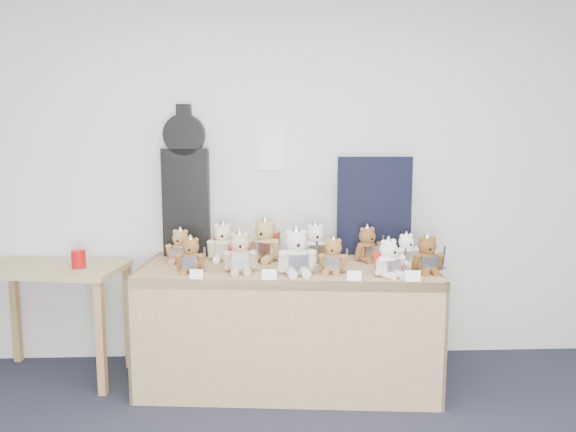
{
  "coord_description": "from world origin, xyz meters",
  "views": [
    {
      "loc": [
        -0.13,
        -1.61,
        1.67
      ],
      "look_at": [
        0.03,
        1.92,
        1.15
      ],
      "focal_mm": 35.0,
      "sensor_mm": 36.0,
      "label": 1
    }
  ],
  "objects_px": {
    "teddy_front_far_right": "(389,259)",
    "teddy_front_end": "(427,256)",
    "guitar_case": "(186,183)",
    "teddy_front_right": "(333,257)",
    "teddy_front_left": "(240,254)",
    "teddy_back_centre_left": "(265,242)",
    "teddy_back_centre_right": "(315,244)",
    "teddy_front_centre": "(297,254)",
    "display_table": "(288,294)",
    "side_table": "(53,284)",
    "teddy_front_far_left": "(191,256)",
    "teddy_back_end": "(406,250)",
    "red_cup": "(79,259)",
    "teddy_back_far_left": "(180,247)",
    "teddy_back_left": "(223,243)",
    "teddy_back_right": "(368,245)"
  },
  "relations": [
    {
      "from": "red_cup",
      "to": "teddy_front_right",
      "type": "xyz_separation_m",
      "value": [
        1.66,
        -0.27,
        0.06
      ]
    },
    {
      "from": "teddy_front_end",
      "to": "teddy_front_centre",
      "type": "bearing_deg",
      "value": 178.59
    },
    {
      "from": "teddy_front_far_right",
      "to": "teddy_front_end",
      "type": "bearing_deg",
      "value": -8.45
    },
    {
      "from": "guitar_case",
      "to": "teddy_back_far_left",
      "type": "height_order",
      "value": "guitar_case"
    },
    {
      "from": "teddy_front_end",
      "to": "teddy_back_left",
      "type": "relative_size",
      "value": 0.9
    },
    {
      "from": "teddy_front_left",
      "to": "teddy_front_far_right",
      "type": "xyz_separation_m",
      "value": [
        0.91,
        -0.15,
        -0.01
      ]
    },
    {
      "from": "teddy_front_far_right",
      "to": "teddy_back_end",
      "type": "height_order",
      "value": "teddy_front_far_right"
    },
    {
      "from": "guitar_case",
      "to": "teddy_front_centre",
      "type": "relative_size",
      "value": 3.28
    },
    {
      "from": "teddy_front_far_right",
      "to": "teddy_back_left",
      "type": "relative_size",
      "value": 0.89
    },
    {
      "from": "teddy_back_far_left",
      "to": "side_table",
      "type": "bearing_deg",
      "value": -170.15
    },
    {
      "from": "teddy_front_far_left",
      "to": "teddy_back_centre_right",
      "type": "height_order",
      "value": "teddy_back_centre_right"
    },
    {
      "from": "teddy_front_far_left",
      "to": "teddy_back_left",
      "type": "bearing_deg",
      "value": 63.3
    },
    {
      "from": "teddy_front_far_right",
      "to": "teddy_front_end",
      "type": "relative_size",
      "value": 0.99
    },
    {
      "from": "teddy_back_far_left",
      "to": "teddy_back_left",
      "type": "bearing_deg",
      "value": 20.08
    },
    {
      "from": "teddy_front_far_right",
      "to": "teddy_back_left",
      "type": "distance_m",
      "value": 1.15
    },
    {
      "from": "teddy_front_far_left",
      "to": "teddy_back_right",
      "type": "height_order",
      "value": "teddy_back_right"
    },
    {
      "from": "red_cup",
      "to": "teddy_back_centre_left",
      "type": "bearing_deg",
      "value": 4.16
    },
    {
      "from": "side_table",
      "to": "teddy_back_end",
      "type": "distance_m",
      "value": 2.4
    },
    {
      "from": "side_table",
      "to": "teddy_front_right",
      "type": "height_order",
      "value": "teddy_front_right"
    },
    {
      "from": "teddy_back_centre_left",
      "to": "teddy_back_centre_right",
      "type": "height_order",
      "value": "teddy_back_centre_left"
    },
    {
      "from": "teddy_front_left",
      "to": "teddy_back_far_left",
      "type": "relative_size",
      "value": 1.13
    },
    {
      "from": "teddy_back_left",
      "to": "teddy_front_end",
      "type": "bearing_deg",
      "value": -16.37
    },
    {
      "from": "teddy_front_centre",
      "to": "teddy_back_right",
      "type": "height_order",
      "value": "teddy_front_centre"
    },
    {
      "from": "teddy_front_end",
      "to": "teddy_back_far_left",
      "type": "distance_m",
      "value": 1.63
    },
    {
      "from": "display_table",
      "to": "side_table",
      "type": "relative_size",
      "value": 1.96
    },
    {
      "from": "teddy_back_end",
      "to": "teddy_front_left",
      "type": "bearing_deg",
      "value": 170.71
    },
    {
      "from": "red_cup",
      "to": "side_table",
      "type": "bearing_deg",
      "value": 160.41
    },
    {
      "from": "teddy_back_centre_left",
      "to": "side_table",
      "type": "bearing_deg",
      "value": -159.05
    },
    {
      "from": "red_cup",
      "to": "teddy_front_end",
      "type": "height_order",
      "value": "teddy_front_end"
    },
    {
      "from": "side_table",
      "to": "teddy_front_right",
      "type": "relative_size",
      "value": 4.09
    },
    {
      "from": "guitar_case",
      "to": "teddy_front_end",
      "type": "xyz_separation_m",
      "value": [
        1.57,
        -0.58,
        -0.42
      ]
    },
    {
      "from": "teddy_front_centre",
      "to": "teddy_front_right",
      "type": "relative_size",
      "value": 1.3
    },
    {
      "from": "side_table",
      "to": "teddy_back_left",
      "type": "height_order",
      "value": "teddy_back_left"
    },
    {
      "from": "teddy_front_left",
      "to": "teddy_front_end",
      "type": "relative_size",
      "value": 1.09
    },
    {
      "from": "teddy_front_far_right",
      "to": "teddy_back_far_left",
      "type": "bearing_deg",
      "value": 137.22
    },
    {
      "from": "teddy_front_right",
      "to": "teddy_back_far_left",
      "type": "bearing_deg",
      "value": 177.04
    },
    {
      "from": "teddy_back_end",
      "to": "teddy_back_far_left",
      "type": "relative_size",
      "value": 0.92
    },
    {
      "from": "teddy_front_far_right",
      "to": "teddy_back_end",
      "type": "xyz_separation_m",
      "value": [
        0.19,
        0.31,
        -0.01
      ]
    },
    {
      "from": "teddy_front_end",
      "to": "teddy_back_centre_left",
      "type": "relative_size",
      "value": 0.82
    },
    {
      "from": "side_table",
      "to": "teddy_back_far_left",
      "type": "distance_m",
      "value": 0.9
    },
    {
      "from": "teddy_front_end",
      "to": "teddy_back_centre_left",
      "type": "bearing_deg",
      "value": 157.37
    },
    {
      "from": "teddy_front_left",
      "to": "teddy_front_end",
      "type": "xyz_separation_m",
      "value": [
        1.17,
        -0.08,
        -0.01
      ]
    },
    {
      "from": "teddy_back_left",
      "to": "teddy_front_left",
      "type": "bearing_deg",
      "value": -68.16
    },
    {
      "from": "red_cup",
      "to": "teddy_front_far_left",
      "type": "height_order",
      "value": "teddy_front_far_left"
    },
    {
      "from": "teddy_front_left",
      "to": "teddy_back_end",
      "type": "relative_size",
      "value": 1.23
    },
    {
      "from": "teddy_back_left",
      "to": "teddy_back_end",
      "type": "bearing_deg",
      "value": -6.82
    },
    {
      "from": "teddy_back_right",
      "to": "teddy_back_end",
      "type": "bearing_deg",
      "value": -44.66
    },
    {
      "from": "guitar_case",
      "to": "teddy_front_right",
      "type": "distance_m",
      "value": 1.2
    },
    {
      "from": "guitar_case",
      "to": "teddy_front_far_left",
      "type": "height_order",
      "value": "guitar_case"
    },
    {
      "from": "side_table",
      "to": "teddy_back_right",
      "type": "relative_size",
      "value": 3.78
    }
  ]
}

